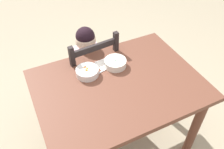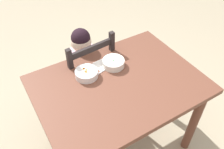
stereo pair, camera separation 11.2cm
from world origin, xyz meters
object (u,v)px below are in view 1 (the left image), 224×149
spoon (99,73)px  child_figure (89,62)px  dining_table (118,95)px  dining_chair (90,76)px  bowl_of_peas (115,63)px  bowl_of_carrots (87,72)px

spoon → child_figure: bearing=84.6°
dining_table → dining_chair: bearing=95.5°
dining_table → spoon: spoon is taller
child_figure → dining_chair: bearing=56.4°
child_figure → bowl_of_peas: size_ratio=5.77×
child_figure → spoon: (-0.03, -0.31, 0.15)m
dining_table → bowl_of_peas: (0.06, 0.18, 0.15)m
bowl_of_carrots → dining_table: bearing=-47.4°
dining_chair → bowl_of_carrots: 0.47m
bowl_of_peas → spoon: bearing=-171.3°
child_figure → bowl_of_peas: child_figure is taller
child_figure → bowl_of_peas: 0.36m
child_figure → bowl_of_carrots: 0.36m
dining_chair → spoon: (-0.03, -0.32, 0.32)m
dining_table → bowl_of_carrots: bearing=132.6°
dining_table → dining_chair: (-0.05, 0.48, -0.20)m
dining_chair → bowl_of_peas: 0.47m
dining_chair → spoon: size_ratio=6.88×
spoon → bowl_of_carrots: bearing=165.4°
dining_table → bowl_of_carrots: bowl_of_carrots is taller
bowl_of_peas → spoon: bowl_of_peas is taller
dining_table → bowl_of_carrots: 0.29m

